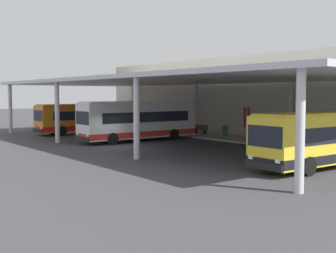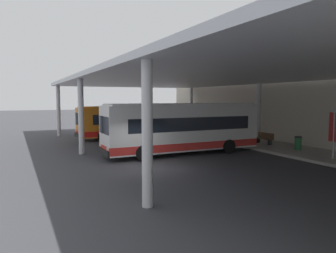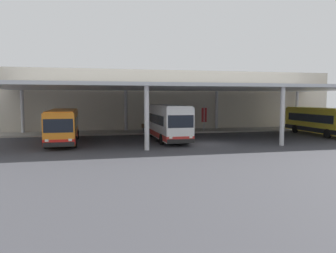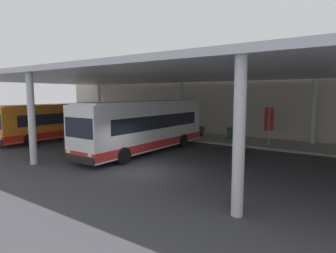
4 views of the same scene
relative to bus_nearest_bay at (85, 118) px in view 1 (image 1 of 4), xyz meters
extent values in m
plane|color=#3D3D42|center=(13.18, -3.70, -1.66)|extent=(200.00, 200.00, 0.00)
cube|color=#A39E93|center=(13.18, 8.05, -1.57)|extent=(42.00, 4.50, 0.18)
cube|color=beige|center=(13.18, 11.30, 2.36)|extent=(48.00, 1.60, 8.03)
cube|color=silver|center=(13.18, 1.80, 3.74)|extent=(40.00, 17.00, 0.30)
cylinder|color=silver|center=(-5.32, -6.20, 0.97)|extent=(0.40, 0.40, 5.25)
cylinder|color=silver|center=(-5.32, 9.80, 0.97)|extent=(0.40, 0.40, 5.25)
cylinder|color=silver|center=(7.01, -6.20, 0.97)|extent=(0.40, 0.40, 5.25)
cylinder|color=silver|center=(7.01, 9.80, 0.97)|extent=(0.40, 0.40, 5.25)
cylinder|color=silver|center=(19.34, -6.20, 0.97)|extent=(0.40, 0.40, 5.25)
cylinder|color=silver|center=(19.34, 9.80, 0.97)|extent=(0.40, 0.40, 5.25)
cylinder|color=silver|center=(31.68, -6.20, 0.97)|extent=(0.40, 0.40, 5.25)
cube|color=orange|center=(0.00, 0.00, 0.04)|extent=(2.55, 10.41, 2.70)
cube|color=red|center=(0.00, 0.00, -0.96)|extent=(2.57, 10.43, 0.50)
cube|color=black|center=(0.00, 0.15, 0.34)|extent=(2.58, 8.54, 0.90)
cube|color=black|center=(0.03, -5.15, 0.39)|extent=(2.30, 0.13, 1.10)
cube|color=black|center=(0.03, -5.24, -1.11)|extent=(2.45, 0.17, 0.36)
cube|color=orange|center=(0.00, 0.00, 1.45)|extent=(2.35, 10.00, 0.12)
cube|color=yellow|center=(0.03, -5.12, 1.21)|extent=(1.75, 0.13, 0.28)
cube|color=white|center=(-0.87, -5.24, -0.76)|extent=(0.28, 0.08, 0.20)
cube|color=white|center=(0.93, -5.23, -0.76)|extent=(0.28, 0.08, 0.20)
cylinder|color=black|center=(-1.21, -3.23, -1.16)|extent=(0.29, 1.00, 1.00)
cylinder|color=black|center=(1.24, -3.22, -1.16)|extent=(0.29, 1.00, 1.00)
cylinder|color=black|center=(-1.24, 2.85, -1.16)|extent=(0.29, 1.00, 1.00)
cylinder|color=black|center=(1.21, 2.87, -1.16)|extent=(0.29, 1.00, 1.00)
cube|color=white|center=(10.11, 0.22, 0.24)|extent=(2.52, 11.21, 3.10)
cube|color=red|center=(10.11, 0.22, -0.96)|extent=(2.54, 11.23, 0.50)
cube|color=black|center=(10.11, 0.37, 0.54)|extent=(2.56, 9.19, 0.90)
cube|color=black|center=(10.12, -5.33, 0.59)|extent=(2.30, 0.12, 1.10)
cube|color=black|center=(10.12, -5.42, -1.11)|extent=(2.45, 0.17, 0.36)
cube|color=white|center=(10.11, 0.22, 1.85)|extent=(2.32, 10.76, 0.12)
cube|color=yellow|center=(10.12, -5.30, 1.61)|extent=(1.75, 0.12, 0.28)
cube|color=white|center=(9.22, -5.42, -0.76)|extent=(0.28, 0.08, 0.20)
cube|color=white|center=(11.02, -5.41, -0.76)|extent=(0.28, 0.08, 0.20)
cylinder|color=black|center=(8.89, -3.26, -1.16)|extent=(0.28, 1.00, 1.00)
cylinder|color=black|center=(11.34, -3.25, -1.16)|extent=(0.28, 1.00, 1.00)
cylinder|color=black|center=(8.88, 3.29, -1.16)|extent=(0.28, 1.00, 1.00)
cylinder|color=black|center=(11.33, 3.30, -1.16)|extent=(0.28, 1.00, 1.00)
cube|color=yellow|center=(28.52, 0.76, 0.04)|extent=(2.87, 10.48, 2.70)
cube|color=black|center=(28.52, 0.76, -0.96)|extent=(2.89, 10.50, 0.50)
cube|color=black|center=(28.52, 0.91, 0.34)|extent=(2.84, 8.61, 0.90)
cube|color=black|center=(28.33, -4.39, 0.39)|extent=(2.30, 0.20, 1.10)
cube|color=black|center=(28.33, -4.48, -1.11)|extent=(2.45, 0.25, 0.36)
cube|color=yellow|center=(28.52, 0.76, 1.45)|extent=(2.65, 10.06, 0.12)
cube|color=yellow|center=(28.33, -4.36, 1.21)|extent=(1.75, 0.18, 0.28)
cube|color=white|center=(27.43, -4.44, -0.76)|extent=(0.28, 0.09, 0.20)
cube|color=white|center=(29.23, -4.50, -0.76)|extent=(0.28, 0.09, 0.20)
cylinder|color=black|center=(27.18, -2.42, -1.16)|extent=(0.32, 1.01, 1.00)
cylinder|color=black|center=(29.63, -2.51, -1.16)|extent=(0.32, 1.01, 1.00)
cylinder|color=black|center=(27.39, 3.66, -1.16)|extent=(0.32, 1.01, 1.00)
cube|color=brown|center=(9.68, 8.05, -1.03)|extent=(1.80, 0.44, 0.08)
cube|color=brown|center=(9.68, 8.25, -0.78)|extent=(1.80, 0.06, 0.44)
cube|color=#2D2D33|center=(8.98, 8.05, -1.25)|extent=(0.10, 0.36, 0.45)
cube|color=#2D2D33|center=(10.38, 8.05, -1.25)|extent=(0.10, 0.36, 0.45)
cylinder|color=#236638|center=(13.12, 8.14, -1.03)|extent=(0.48, 0.48, 0.90)
cylinder|color=black|center=(13.12, 8.14, -0.54)|extent=(0.52, 0.52, 0.08)
cylinder|color=#B2B2B7|center=(16.66, 7.25, 0.12)|extent=(0.12, 0.12, 3.20)
cube|color=#B22323|center=(16.66, 7.23, 0.51)|extent=(0.70, 0.04, 1.80)
camera|label=1|loc=(42.65, -21.77, 2.51)|focal=46.65mm
camera|label=2|loc=(29.89, -10.47, 2.25)|focal=34.35mm
camera|label=3|loc=(2.48, -33.10, 2.53)|focal=35.82mm
camera|label=4|loc=(22.64, -14.98, 2.38)|focal=30.27mm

